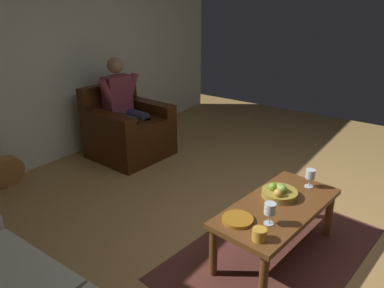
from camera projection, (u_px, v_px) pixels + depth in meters
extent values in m
plane|color=#AE8349|center=(294.00, 237.00, 3.03)|extent=(7.07, 7.07, 0.00)
cube|color=silver|center=(55.00, 48.00, 4.17)|extent=(5.79, 0.06, 2.62)
cube|color=#592C25|center=(273.00, 252.00, 2.84)|extent=(1.91, 1.30, 0.01)
cube|color=#3C1E0A|center=(130.00, 141.00, 4.53)|extent=(0.87, 0.86, 0.39)
cube|color=#3C1E0A|center=(132.00, 123.00, 4.41)|extent=(0.53, 0.72, 0.10)
cube|color=#3C1E0A|center=(148.00, 110.00, 4.66)|extent=(0.21, 0.83, 0.24)
cube|color=#3C1E0A|center=(107.00, 123.00, 4.18)|extent=(0.21, 0.83, 0.24)
cube|color=#3C1E0A|center=(109.00, 102.00, 4.58)|extent=(0.84, 0.16, 0.48)
cube|color=#893947|center=(117.00, 96.00, 4.44)|extent=(0.35, 0.20, 0.49)
sphere|color=#A87A5B|center=(115.00, 65.00, 4.30)|extent=(0.19, 0.19, 0.19)
cylinder|color=#33354B|center=(135.00, 115.00, 4.48)|extent=(0.15, 0.39, 0.13)
cylinder|color=#33354B|center=(147.00, 138.00, 4.47)|extent=(0.12, 0.12, 0.49)
cylinder|color=#893947|center=(132.00, 85.00, 4.51)|extent=(0.20, 0.10, 0.29)
cylinder|color=#33354B|center=(123.00, 119.00, 4.34)|extent=(0.15, 0.39, 0.13)
cylinder|color=#33354B|center=(135.00, 143.00, 4.33)|extent=(0.12, 0.12, 0.49)
cylinder|color=#893947|center=(106.00, 91.00, 4.22)|extent=(0.20, 0.10, 0.29)
cube|color=brown|center=(278.00, 208.00, 2.69)|extent=(1.14, 0.62, 0.04)
cylinder|color=brown|center=(329.00, 215.00, 2.99)|extent=(0.06, 0.06, 0.39)
cylinder|color=brown|center=(263.00, 280.00, 2.30)|extent=(0.06, 0.06, 0.39)
cylinder|color=brown|center=(284.00, 198.00, 3.24)|extent=(0.06, 0.06, 0.39)
cylinder|color=brown|center=(213.00, 252.00, 2.56)|extent=(0.06, 0.06, 0.39)
cylinder|color=#B3783E|center=(7.00, 171.00, 3.79)|extent=(0.34, 0.18, 0.36)
cylinder|color=black|center=(9.00, 171.00, 3.76)|extent=(0.10, 0.03, 0.09)
cylinder|color=silver|center=(269.00, 223.00, 2.46)|extent=(0.07, 0.07, 0.01)
cylinder|color=silver|center=(269.00, 218.00, 2.45)|extent=(0.01, 0.01, 0.08)
cylinder|color=silver|center=(270.00, 208.00, 2.42)|extent=(0.08, 0.08, 0.08)
cylinder|color=#590C19|center=(270.00, 211.00, 2.43)|extent=(0.07, 0.07, 0.03)
cylinder|color=silver|center=(309.00, 186.00, 2.95)|extent=(0.07, 0.07, 0.01)
cylinder|color=silver|center=(309.00, 182.00, 2.93)|extent=(0.01, 0.01, 0.07)
cylinder|color=silver|center=(310.00, 174.00, 2.91)|extent=(0.07, 0.07, 0.07)
cylinder|color=#590C19|center=(310.00, 176.00, 2.92)|extent=(0.07, 0.07, 0.03)
cylinder|color=olive|center=(280.00, 194.00, 2.79)|extent=(0.27, 0.27, 0.05)
sphere|color=gold|center=(278.00, 193.00, 2.71)|extent=(0.07, 0.07, 0.07)
sphere|color=#7EB13D|center=(282.00, 189.00, 2.76)|extent=(0.07, 0.07, 0.07)
sphere|color=#80A73E|center=(280.00, 188.00, 2.78)|extent=(0.07, 0.07, 0.07)
sphere|color=olive|center=(273.00, 187.00, 2.80)|extent=(0.07, 0.07, 0.07)
cylinder|color=#AB6C1C|center=(238.00, 219.00, 2.49)|extent=(0.21, 0.21, 0.02)
cylinder|color=gold|center=(259.00, 234.00, 2.29)|extent=(0.09, 0.09, 0.08)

